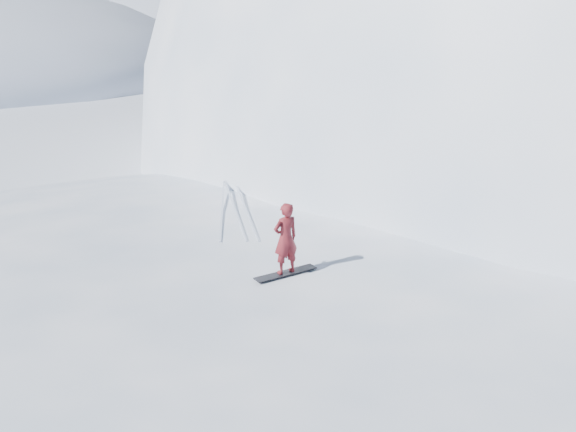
% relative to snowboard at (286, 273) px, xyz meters
% --- Properties ---
extents(ground, '(400.00, 400.00, 0.00)m').
position_rel_snowboard_xyz_m(ground, '(-1.66, -0.83, -2.41)').
color(ground, white).
rests_on(ground, ground).
extents(near_ridge, '(36.00, 28.00, 4.80)m').
position_rel_snowboard_xyz_m(near_ridge, '(-0.66, 2.17, -2.41)').
color(near_ridge, white).
rests_on(near_ridge, ground).
extents(peak_shoulder, '(28.00, 24.00, 18.00)m').
position_rel_snowboard_xyz_m(peak_shoulder, '(8.34, 19.17, -2.41)').
color(peak_shoulder, white).
rests_on(peak_shoulder, ground).
extents(far_ridge_c, '(140.00, 90.00, 36.00)m').
position_rel_snowboard_xyz_m(far_ridge_c, '(-41.66, 109.17, -2.41)').
color(far_ridge_c, white).
rests_on(far_ridge_c, ground).
extents(wind_bumps, '(16.00, 14.40, 1.00)m').
position_rel_snowboard_xyz_m(wind_bumps, '(-2.22, 1.29, -2.41)').
color(wind_bumps, white).
rests_on(wind_bumps, ground).
extents(snowboard, '(1.48, 1.18, 0.03)m').
position_rel_snowboard_xyz_m(snowboard, '(0.00, 0.00, 0.00)').
color(snowboard, black).
rests_on(snowboard, near_ridge).
extents(snowboarder, '(0.75, 0.70, 1.72)m').
position_rel_snowboard_xyz_m(snowboarder, '(0.00, 0.00, 0.87)').
color(snowboarder, maroon).
rests_on(snowboarder, snowboard).
extents(board_tracks, '(1.90, 5.96, 0.04)m').
position_rel_snowboard_xyz_m(board_tracks, '(-1.90, 4.94, 0.01)').
color(board_tracks, silver).
rests_on(board_tracks, ground).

